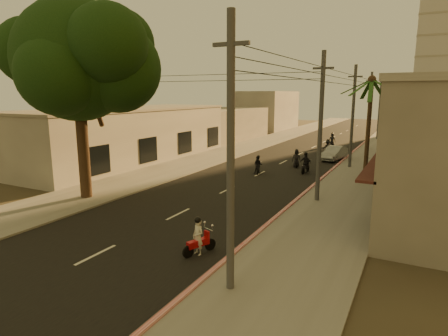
{
  "coord_description": "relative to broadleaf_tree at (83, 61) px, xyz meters",
  "views": [
    {
      "loc": [
        11.35,
        -14.39,
        6.54
      ],
      "look_at": [
        -0.02,
        7.54,
        1.64
      ],
      "focal_mm": 30.0,
      "sensor_mm": 36.0,
      "label": 1
    }
  ],
  "objects": [
    {
      "name": "ground",
      "position": [
        6.61,
        -2.14,
        -8.48
      ],
      "size": [
        160.0,
        160.0,
        0.0
      ],
      "primitive_type": "plane",
      "color": "#383023",
      "rests_on": "ground"
    },
    {
      "name": "left_building",
      "position": [
        -7.37,
        11.86,
        -5.88
      ],
      "size": [
        8.2,
        24.2,
        5.2
      ],
      "color": "#A6A296",
      "rests_on": "ground"
    },
    {
      "name": "parked_car",
      "position": [
        10.75,
        21.45,
        -7.78
      ],
      "size": [
        2.62,
        4.62,
        1.39
      ],
      "primitive_type": "imported",
      "rotation": [
        0.0,
        0.0,
        -0.14
      ],
      "color": "gray",
      "rests_on": "ground"
    },
    {
      "name": "scooter_mid_b",
      "position": [
        9.87,
        13.92,
        -7.67
      ],
      "size": [
        1.03,
        1.82,
        1.79
      ],
      "rotation": [
        0.0,
        0.0,
        -0.05
      ],
      "color": "black",
      "rests_on": "ground"
    },
    {
      "name": "palm_tree",
      "position": [
        14.61,
        13.86,
        -1.33
      ],
      "size": [
        5.0,
        5.0,
        8.2
      ],
      "color": "black",
      "rests_on": "ground"
    },
    {
      "name": "scooter_far_a",
      "position": [
        8.45,
        16.06,
        -7.71
      ],
      "size": [
        1.08,
        1.65,
        1.68
      ],
      "rotation": [
        0.0,
        0.0,
        0.33
      ],
      "color": "black",
      "rests_on": "ground"
    },
    {
      "name": "scooter_red",
      "position": [
        10.34,
        -4.13,
        -7.74
      ],
      "size": [
        0.91,
        1.59,
        1.64
      ],
      "rotation": [
        0.0,
        0.0,
        -0.38
      ],
      "color": "black",
      "rests_on": "ground"
    },
    {
      "name": "scooter_far_c",
      "position": [
        8.43,
        31.73,
        -7.69
      ],
      "size": [
        0.95,
        1.76,
        1.73
      ],
      "rotation": [
        0.0,
        0.0,
        0.15
      ],
      "color": "black",
      "rests_on": "ground"
    },
    {
      "name": "curb_stripe",
      "position": [
        11.71,
        12.86,
        -8.38
      ],
      "size": [
        0.2,
        60.0,
        0.2
      ],
      "primitive_type": "cube",
      "color": "red",
      "rests_on": "ground"
    },
    {
      "name": "utility_poles",
      "position": [
        12.81,
        17.86,
        -1.94
      ],
      "size": [
        1.2,
        48.26,
        9.0
      ],
      "color": "#38383A",
      "rests_on": "ground"
    },
    {
      "name": "sidewalk_left",
      "position": [
        -0.89,
        17.86,
        -8.42
      ],
      "size": [
        5.0,
        140.0,
        0.12
      ],
      "primitive_type": "cube",
      "color": "slate",
      "rests_on": "ground"
    },
    {
      "name": "road",
      "position": [
        6.61,
        17.86,
        -8.47
      ],
      "size": [
        10.0,
        140.0,
        0.02
      ],
      "primitive_type": "cube",
      "color": "black",
      "rests_on": "ground"
    },
    {
      "name": "filler_right",
      "position": [
        20.61,
        42.86,
        -5.48
      ],
      "size": [
        8.0,
        14.0,
        6.0
      ],
      "primitive_type": "cube",
      "color": "#A6A296",
      "rests_on": "ground"
    },
    {
      "name": "sidewalk_right",
      "position": [
        14.11,
        17.86,
        -8.42
      ],
      "size": [
        5.0,
        140.0,
        0.12
      ],
      "primitive_type": "cube",
      "color": "slate",
      "rests_on": "ground"
    },
    {
      "name": "broadleaf_tree",
      "position": [
        0.0,
        0.0,
        0.0
      ],
      "size": [
        9.6,
        8.7,
        12.1
      ],
      "color": "black",
      "rests_on": "ground"
    },
    {
      "name": "filler_left_far",
      "position": [
        -7.39,
        49.86,
        -4.98
      ],
      "size": [
        8.0,
        14.0,
        7.0
      ],
      "primitive_type": "cube",
      "color": "#A6A296",
      "rests_on": "ground"
    },
    {
      "name": "scooter_mid_a",
      "position": [
        6.44,
        11.85,
        -7.76
      ],
      "size": [
        1.04,
        1.56,
        1.57
      ],
      "rotation": [
        0.0,
        0.0,
        0.3
      ],
      "color": "black",
      "rests_on": "ground"
    },
    {
      "name": "scooter_far_b",
      "position": [
        9.49,
        24.19,
        -7.67
      ],
      "size": [
        1.18,
        1.79,
        1.76
      ],
      "rotation": [
        0.0,
        0.0,
        0.08
      ],
      "color": "black",
      "rests_on": "ground"
    },
    {
      "name": "filler_left_near",
      "position": [
        -7.39,
        31.86,
        -6.28
      ],
      "size": [
        8.0,
        14.0,
        4.4
      ],
      "primitive_type": "cube",
      "color": "#A6A296",
      "rests_on": "ground"
    }
  ]
}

